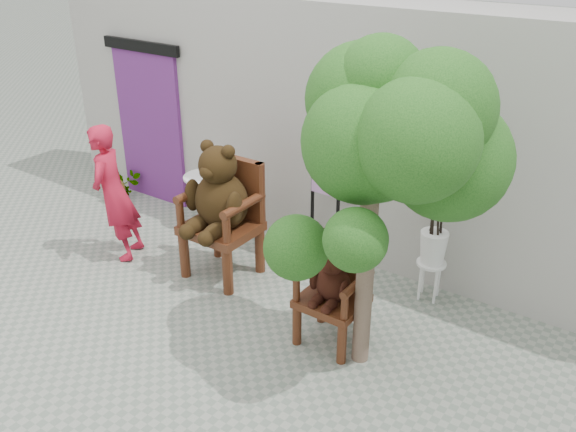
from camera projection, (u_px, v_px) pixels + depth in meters
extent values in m
plane|color=gray|center=(184.00, 361.00, 5.80)|extent=(60.00, 60.00, 0.00)
cube|color=#AAA89F|center=(352.00, 128.00, 7.43)|extent=(9.00, 1.00, 3.00)
cube|color=#622570|center=(151.00, 127.00, 8.76)|extent=(1.20, 0.08, 2.20)
cube|color=black|center=(140.00, 46.00, 8.23)|extent=(1.40, 0.06, 0.15)
cylinder|color=#3D1B0D|center=(184.00, 255.00, 7.08)|extent=(0.12, 0.12, 0.55)
cylinder|color=#3D1B0D|center=(218.00, 236.00, 7.51)|extent=(0.12, 0.12, 0.55)
cylinder|color=#3D1B0D|center=(228.00, 272.00, 6.74)|extent=(0.12, 0.12, 0.55)
cylinder|color=#3D1B0D|center=(260.00, 251.00, 7.18)|extent=(0.12, 0.12, 0.55)
cube|color=#3D1B0D|center=(221.00, 228.00, 6.99)|extent=(0.79, 0.72, 0.10)
cube|color=#3D1B0D|center=(237.00, 186.00, 7.03)|extent=(0.75, 0.10, 0.72)
cylinder|color=#3D1B0D|center=(214.00, 180.00, 7.21)|extent=(0.10, 0.10, 0.72)
cylinder|color=#3D1B0D|center=(180.00, 213.00, 6.85)|extent=(0.09, 0.09, 0.33)
cylinder|color=#3D1B0D|center=(197.00, 191.00, 6.99)|extent=(0.10, 0.68, 0.10)
cylinder|color=#3D1B0D|center=(260.00, 193.00, 6.86)|extent=(0.10, 0.10, 0.72)
cylinder|color=#3D1B0D|center=(226.00, 229.00, 6.50)|extent=(0.09, 0.09, 0.33)
cylinder|color=#3D1B0D|center=(243.00, 205.00, 6.64)|extent=(0.10, 0.68, 0.10)
ellipsoid|color=black|center=(222.00, 201.00, 6.87)|extent=(0.65, 0.55, 0.68)
sphere|color=black|center=(218.00, 165.00, 6.65)|extent=(0.43, 0.43, 0.43)
ellipsoid|color=black|center=(207.00, 173.00, 6.54)|extent=(0.19, 0.16, 0.16)
sphere|color=black|center=(207.00, 146.00, 6.65)|extent=(0.15, 0.15, 0.15)
sphere|color=black|center=(228.00, 152.00, 6.50)|extent=(0.15, 0.15, 0.15)
ellipsoid|color=black|center=(193.00, 195.00, 6.90)|extent=(0.15, 0.22, 0.39)
ellipsoid|color=black|center=(196.00, 225.00, 6.82)|extent=(0.19, 0.38, 0.19)
sphere|color=black|center=(187.00, 232.00, 6.72)|extent=(0.18, 0.18, 0.18)
ellipsoid|color=black|center=(235.00, 208.00, 6.59)|extent=(0.15, 0.22, 0.39)
ellipsoid|color=black|center=(215.00, 232.00, 6.68)|extent=(0.19, 0.38, 0.19)
sphere|color=black|center=(206.00, 239.00, 6.58)|extent=(0.18, 0.18, 0.18)
cylinder|color=#3D1B0D|center=(297.00, 325.00, 5.96)|extent=(0.09, 0.09, 0.43)
cylinder|color=#3D1B0D|center=(322.00, 304.00, 6.30)|extent=(0.09, 0.09, 0.43)
cylinder|color=#3D1B0D|center=(342.00, 344.00, 5.70)|extent=(0.09, 0.09, 0.43)
cylinder|color=#3D1B0D|center=(365.00, 320.00, 6.04)|extent=(0.09, 0.09, 0.43)
cube|color=#3D1B0D|center=(332.00, 301.00, 5.89)|extent=(0.61, 0.56, 0.08)
cube|color=#3D1B0D|center=(346.00, 262.00, 5.92)|extent=(0.58, 0.08, 0.56)
cylinder|color=#3D1B0D|center=(323.00, 255.00, 6.06)|extent=(0.08, 0.08, 0.56)
cylinder|color=#3D1B0D|center=(296.00, 288.00, 5.78)|extent=(0.07, 0.07, 0.25)
cylinder|color=#3D1B0D|center=(310.00, 267.00, 5.89)|extent=(0.08, 0.53, 0.08)
cylinder|color=#3D1B0D|center=(370.00, 270.00, 5.79)|extent=(0.08, 0.08, 0.56)
cylinder|color=#3D1B0D|center=(345.00, 307.00, 5.51)|extent=(0.07, 0.07, 0.25)
cylinder|color=#3D1B0D|center=(357.00, 284.00, 5.62)|extent=(0.08, 0.53, 0.08)
ellipsoid|color=black|center=(333.00, 284.00, 5.81)|extent=(0.35, 0.30, 0.37)
sphere|color=black|center=(333.00, 263.00, 5.69)|extent=(0.23, 0.23, 0.23)
ellipsoid|color=black|center=(328.00, 269.00, 5.63)|extent=(0.11, 0.08, 0.08)
sphere|color=black|center=(326.00, 251.00, 5.69)|extent=(0.08, 0.08, 0.08)
sphere|color=black|center=(341.00, 256.00, 5.61)|extent=(0.08, 0.08, 0.08)
ellipsoid|color=black|center=(314.00, 280.00, 5.83)|extent=(0.08, 0.12, 0.21)
ellipsoid|color=black|center=(317.00, 300.00, 5.79)|extent=(0.10, 0.21, 0.10)
sphere|color=black|center=(313.00, 305.00, 5.73)|extent=(0.10, 0.10, 0.10)
ellipsoid|color=black|center=(344.00, 291.00, 5.66)|extent=(0.08, 0.12, 0.21)
ellipsoid|color=black|center=(331.00, 305.00, 5.71)|extent=(0.10, 0.21, 0.10)
sphere|color=black|center=(326.00, 310.00, 5.65)|extent=(0.10, 0.10, 0.10)
imported|color=#B4162F|center=(114.00, 194.00, 7.29)|extent=(0.62, 0.72, 1.67)
cylinder|color=white|center=(206.00, 177.00, 8.14)|extent=(0.60, 0.60, 0.03)
cylinder|color=white|center=(207.00, 200.00, 8.29)|extent=(0.06, 0.06, 0.68)
cylinder|color=white|center=(209.00, 222.00, 8.44)|extent=(0.44, 0.44, 0.03)
cube|color=black|center=(312.00, 203.00, 7.25)|extent=(0.03, 0.03, 1.50)
cube|color=black|center=(338.00, 211.00, 7.06)|extent=(0.03, 0.03, 1.50)
cube|color=black|center=(327.00, 146.00, 6.83)|extent=(0.40, 0.05, 0.03)
cube|color=black|center=(323.00, 260.00, 7.47)|extent=(0.46, 0.37, 0.06)
cube|color=#BF89C8|center=(325.00, 173.00, 6.96)|extent=(0.36, 0.05, 0.52)
cylinder|color=black|center=(327.00, 149.00, 6.84)|extent=(0.01, 0.01, 0.08)
cylinder|color=white|center=(431.00, 263.00, 6.59)|extent=(0.32, 0.32, 0.03)
cylinder|color=white|center=(440.00, 280.00, 6.70)|extent=(0.03, 0.03, 0.44)
cylinder|color=white|center=(425.00, 275.00, 6.79)|extent=(0.03, 0.03, 0.44)
cylinder|color=white|center=(419.00, 282.00, 6.67)|extent=(0.03, 0.03, 0.44)
cylinder|color=white|center=(434.00, 286.00, 6.58)|extent=(0.03, 0.03, 0.44)
cylinder|color=black|center=(436.00, 210.00, 6.36)|extent=(0.12, 0.10, 0.80)
cylinder|color=olive|center=(438.00, 180.00, 6.27)|extent=(0.04, 0.04, 0.08)
cylinder|color=black|center=(433.00, 213.00, 6.30)|extent=(0.09, 0.07, 0.80)
cylinder|color=olive|center=(434.00, 185.00, 6.15)|extent=(0.04, 0.04, 0.07)
cylinder|color=black|center=(442.00, 213.00, 6.29)|extent=(0.03, 0.12, 0.80)
cylinder|color=olive|center=(449.00, 186.00, 6.13)|extent=(0.04, 0.04, 0.07)
cylinder|color=black|center=(438.00, 214.00, 6.28)|extent=(0.09, 0.06, 0.80)
cylinder|color=olive|center=(442.00, 187.00, 6.11)|extent=(0.04, 0.04, 0.07)
cylinder|color=black|center=(442.00, 213.00, 6.31)|extent=(0.07, 0.16, 0.79)
cylinder|color=olive|center=(452.00, 185.00, 6.15)|extent=(0.04, 0.05, 0.08)
cylinder|color=black|center=(433.00, 212.00, 6.32)|extent=(0.07, 0.11, 0.80)
cylinder|color=olive|center=(432.00, 183.00, 6.19)|extent=(0.04, 0.04, 0.08)
cylinder|color=brown|center=(368.00, 227.00, 5.23)|extent=(0.16, 0.16, 2.82)
sphere|color=#154011|center=(375.00, 150.00, 4.73)|extent=(0.84, 0.84, 0.84)
sphere|color=#154011|center=(438.00, 108.00, 4.59)|extent=(0.90, 0.90, 0.90)
sphere|color=#154011|center=(363.00, 142.00, 4.80)|extent=(1.00, 1.00, 1.00)
sphere|color=#154011|center=(381.00, 81.00, 4.79)|extent=(0.73, 0.73, 0.73)
sphere|color=#154011|center=(450.00, 160.00, 4.95)|extent=(1.02, 1.02, 1.02)
sphere|color=#154011|center=(417.00, 140.00, 4.45)|extent=(0.94, 0.94, 0.94)
sphere|color=#154011|center=(363.00, 100.00, 5.00)|extent=(0.96, 0.96, 0.96)
sphere|color=#154011|center=(296.00, 248.00, 5.11)|extent=(0.56, 0.56, 0.56)
sphere|color=#154011|center=(355.00, 240.00, 4.59)|extent=(0.50, 0.50, 0.50)
imported|color=#154011|center=(121.00, 183.00, 9.10)|extent=(0.45, 0.40, 0.48)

